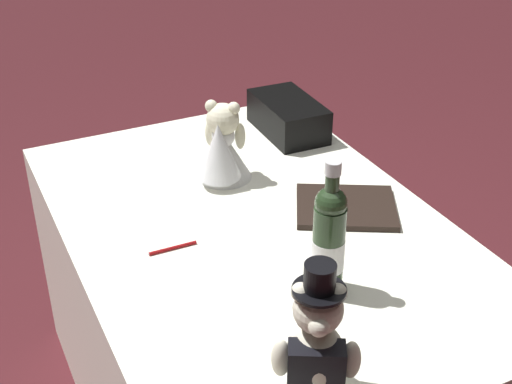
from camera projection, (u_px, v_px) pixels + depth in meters
reception_table at (256, 334)px, 2.03m from camera, size 1.42×0.93×0.74m
teddy_bear_groom at (316, 348)px, 1.29m from camera, size 0.16×0.15×0.29m
teddy_bear_bride at (222, 148)px, 2.01m from camera, size 0.21×0.20×0.24m
champagne_bottle at (329, 239)px, 1.55m from camera, size 0.07×0.07×0.33m
signing_pen at (171, 249)px, 1.75m from camera, size 0.01×0.13×0.01m
gift_case_black at (288, 116)px, 2.31m from camera, size 0.30×0.17×0.11m
guestbook at (346, 207)px, 1.91m from camera, size 0.32×0.33×0.02m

